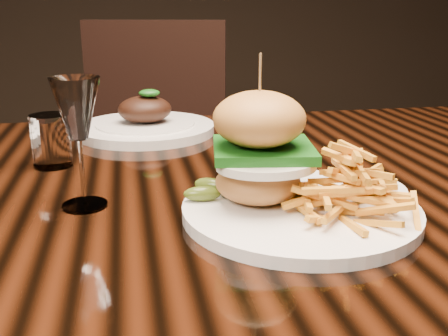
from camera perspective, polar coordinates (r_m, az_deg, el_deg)
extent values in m
cube|color=black|center=(0.79, -0.69, -2.31)|extent=(1.60, 0.90, 0.04)
cylinder|color=white|center=(0.65, 8.27, -4.55)|extent=(0.29, 0.29, 0.01)
ellipsoid|color=brown|center=(0.65, 3.71, -1.55)|extent=(0.11, 0.11, 0.05)
ellipsoid|color=silver|center=(0.62, 4.65, 0.40)|extent=(0.12, 0.10, 0.01)
ellipsoid|color=orange|center=(0.61, 6.65, 0.48)|extent=(0.02, 0.02, 0.01)
cube|color=#1B6118|center=(0.63, 3.78, 1.86)|extent=(0.14, 0.13, 0.01)
ellipsoid|color=#A56A2D|center=(0.62, 3.86, 5.35)|extent=(0.11, 0.11, 0.07)
cylinder|color=#977346|center=(0.62, 3.92, 8.38)|extent=(0.00, 0.00, 0.09)
ellipsoid|color=#354713|center=(0.65, -2.39, -2.81)|extent=(0.05, 0.02, 0.02)
ellipsoid|color=#354713|center=(0.68, -1.39, -1.87)|extent=(0.05, 0.04, 0.02)
cylinder|color=white|center=(0.74, 13.63, -2.35)|extent=(0.15, 0.15, 0.01)
cube|color=#F2D64F|center=(0.74, 14.39, -1.50)|extent=(0.02, 0.02, 0.01)
cube|color=silver|center=(0.75, 12.37, -1.44)|extent=(0.11, 0.09, 0.00)
cube|color=white|center=(0.81, 5.04, 0.69)|extent=(0.08, 0.08, 0.03)
cylinder|color=white|center=(0.70, -14.90, -3.92)|extent=(0.06, 0.06, 0.00)
cylinder|color=white|center=(0.68, -15.18, -0.42)|extent=(0.01, 0.01, 0.09)
cone|color=white|center=(0.66, -15.73, 6.24)|extent=(0.06, 0.06, 0.08)
cylinder|color=white|center=(0.87, -18.30, 2.85)|extent=(0.06, 0.06, 0.08)
cylinder|color=white|center=(1.07, -8.52, 4.24)|extent=(0.28, 0.28, 0.02)
cylinder|color=white|center=(1.06, -8.53, 4.35)|extent=(0.20, 0.20, 0.02)
ellipsoid|color=black|center=(1.06, -8.62, 6.33)|extent=(0.11, 0.09, 0.05)
ellipsoid|color=#1B6118|center=(1.04, -8.14, 8.09)|extent=(0.04, 0.03, 0.01)
cube|color=black|center=(1.63, -8.19, -2.39)|extent=(0.55, 0.55, 0.06)
cube|color=black|center=(1.77, -7.35, 7.58)|extent=(0.46, 0.15, 0.50)
cylinder|color=black|center=(1.60, -15.90, -12.15)|extent=(0.04, 0.04, 0.45)
cylinder|color=black|center=(1.53, -1.91, -12.88)|extent=(0.04, 0.04, 0.45)
cylinder|color=black|center=(1.93, -12.52, -6.66)|extent=(0.04, 0.04, 0.45)
cylinder|color=black|center=(1.87, -1.09, -7.00)|extent=(0.04, 0.04, 0.45)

